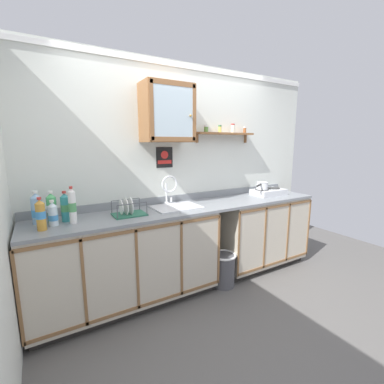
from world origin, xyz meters
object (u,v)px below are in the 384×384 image
Objects in this scene: bottle_water_blue_4 at (37,209)px; bottle_soda_green_0 at (52,208)px; bottle_water_clear_5 at (53,215)px; sink at (175,207)px; wall_cabinet at (167,113)px; bottle_juice_amber_2 at (41,215)px; bottle_opaque_white_3 at (72,206)px; dish_rack at (128,211)px; warning_sign at (164,158)px; saucepan at (262,186)px; hot_plate_stove at (269,192)px; trash_bin at (223,269)px; bottle_detergent_teal_1 at (65,207)px.

bottle_soda_green_0 is at bearing -11.60° from bottle_water_blue_4.
sink is at bearing 2.94° from bottle_water_clear_5.
bottle_soda_green_0 is 1.27× the size of bottle_water_clear_5.
sink is 0.99m from wall_cabinet.
bottle_juice_amber_2 is 0.83× the size of bottle_opaque_white_3.
bottle_water_clear_5 is 0.64m from dish_rack.
bottle_soda_green_0 is at bearing 177.99° from sink.
bottle_water_clear_5 is 1.28m from warning_sign.
bottle_opaque_white_3 is at bearing -178.21° from saucepan.
wall_cabinet is at bearing 2.48° from bottle_soda_green_0.
sink reaches higher than hot_plate_stove.
bottle_opaque_white_3 reaches higher than trash_bin.
warning_sign is at bearing 79.10° from wall_cabinet.
trash_bin is at bearing -9.74° from bottle_soda_green_0.
trash_bin is (0.52, -0.33, -1.73)m from wall_cabinet.
bottle_soda_green_0 is (-1.18, 0.04, 0.13)m from sink.
wall_cabinet is (-1.32, 0.09, 0.86)m from saucepan.
trash_bin is at bearing -9.79° from bottle_detergent_teal_1.
warning_sign is at bearing 169.26° from saucepan.
wall_cabinet reaches higher than dish_rack.
bottle_opaque_white_3 reaches higher than bottle_soda_green_0.
dish_rack is at bearing -173.80° from sink.
bottle_juice_amber_2 is (-0.19, -0.17, -0.00)m from bottle_detergent_teal_1.
bottle_juice_amber_2 is 0.70× the size of trash_bin.
bottle_water_clear_5 is 0.72× the size of dish_rack.
saucepan is 1.34× the size of warning_sign.
bottle_detergent_teal_1 is 0.89× the size of dish_rack.
saucepan is 0.79× the size of trash_bin.
bottle_water_clear_5 is 0.57× the size of trash_bin.
hot_plate_stove is at bearing -1.73° from bottle_water_blue_4.
warning_sign is (1.17, 0.20, 0.39)m from bottle_soda_green_0.
sink is 1.39m from hot_plate_stove.
hot_plate_stove is 1.54× the size of bottle_water_blue_4.
bottle_soda_green_0 is at bearing 170.88° from bottle_detergent_teal_1.
saucepan is at bearing -0.95° from bottle_soda_green_0.
trash_bin is at bearing -10.30° from dish_rack.
dish_rack is at bearing 1.54° from bottle_opaque_white_3.
bottle_soda_green_0 is 0.11m from bottle_detergent_teal_1.
warning_sign is (1.26, 0.40, 0.40)m from bottle_juice_amber_2.
bottle_water_blue_4 reaches higher than trash_bin.
bottle_detergent_teal_1 is at bearing 178.68° from sink.
sink is 1.18m from bottle_soda_green_0.
hot_plate_stove is 2.47m from bottle_detergent_teal_1.
dish_rack is 1.30m from trash_bin.
sink is 1.29m from saucepan.
saucepan is 2.46m from bottle_water_clear_5.
sink is 0.84× the size of wall_cabinet.
trash_bin is (1.66, -0.29, -0.87)m from bottle_soda_green_0.
bottle_detergent_teal_1 is 0.11m from bottle_opaque_white_3.
bottle_soda_green_0 is at bearing 143.69° from bottle_opaque_white_3.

